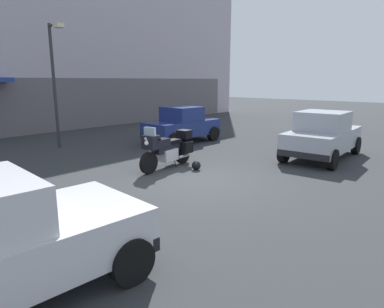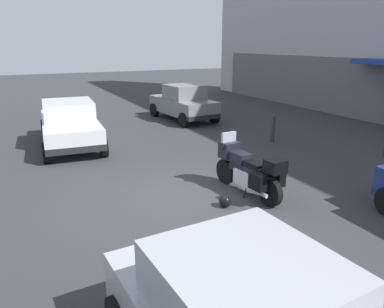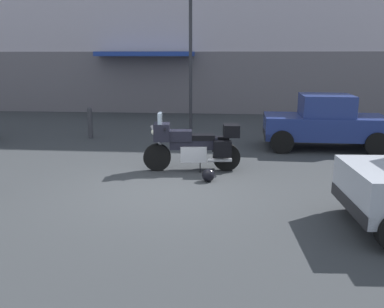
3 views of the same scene
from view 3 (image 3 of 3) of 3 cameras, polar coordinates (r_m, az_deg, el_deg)
name	(u,v)px [view 3 (image 3 of 3)]	position (r m, az deg, el deg)	size (l,w,h in m)	color
ground_plane	(164,191)	(8.37, -3.80, -5.05)	(80.00, 80.00, 0.00)	#2D3033
motorcycle	(194,145)	(9.65, 0.25, 1.29)	(2.26, 0.84, 1.36)	black
helmet	(208,175)	(8.93, 2.25, -2.90)	(0.28, 0.28, 0.28)	black
car_compact_side	(325,122)	(12.55, 17.71, 4.16)	(3.51, 1.79, 1.56)	navy
streetlamp_curbside	(190,47)	(15.01, -0.26, 14.40)	(0.28, 0.94, 4.79)	#2D2D33
bollard_curbside	(90,122)	(13.95, -13.78, 4.31)	(0.16, 0.16, 1.02)	#333338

